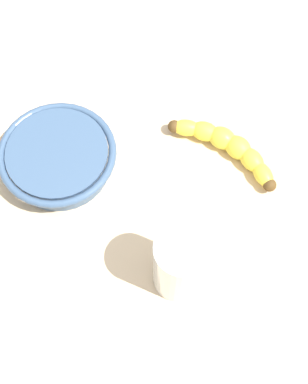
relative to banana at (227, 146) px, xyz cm
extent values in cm
cube|color=beige|center=(2.04, -2.99, -3.27)|extent=(120.00, 120.00, 3.00)
ellipsoid|color=yellow|center=(7.21, 0.27, 0.00)|extent=(5.09, 3.95, 2.66)
ellipsoid|color=yellow|center=(4.31, 0.93, 0.00)|extent=(4.82, 3.63, 3.10)
ellipsoid|color=yellow|center=(1.33, 1.00, 0.00)|extent=(4.73, 3.87, 3.54)
ellipsoid|color=yellow|center=(-1.60, 0.48, 0.00)|extent=(5.27, 4.63, 3.54)
ellipsoid|color=yellow|center=(-4.36, -0.62, 0.00)|extent=(5.40, 4.81, 3.10)
ellipsoid|color=yellow|center=(-6.86, -2.24, 0.00)|extent=(5.15, 4.88, 2.66)
sphere|color=#513819|center=(9.12, -0.37, 0.00)|extent=(2.07, 2.07, 2.07)
sphere|color=#513819|center=(-8.42, -3.50, 0.00)|extent=(2.07, 2.07, 2.07)
cylinder|color=silver|center=(9.37, -20.26, 4.71)|extent=(7.31, 7.31, 12.96)
cylinder|color=#F8BD69|center=(9.37, -20.26, 4.60)|extent=(6.81, 6.81, 12.24)
cylinder|color=#3D5675|center=(-16.34, -20.82, 0.65)|extent=(15.61, 15.61, 4.83)
torus|color=#3D5675|center=(-16.34, -20.82, 2.46)|extent=(18.16, 18.16, 1.20)
camera|label=1|loc=(22.13, -37.40, 72.74)|focal=49.59mm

